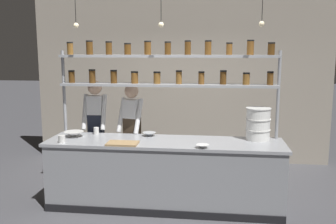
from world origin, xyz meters
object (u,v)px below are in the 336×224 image
chef_left (96,127)px  chef_center (132,130)px  spice_shelf_unit (167,73)px  prep_bowl_center_back (149,134)px  cutting_board (123,143)px  prep_bowl_center_front (74,134)px  serving_cup_by_board (96,131)px  container_stack (258,124)px  serving_cup_front (62,139)px  prep_bowl_near_left (203,146)px

chef_left → chef_center: (0.57, -0.05, -0.03)m
spice_shelf_unit → prep_bowl_center_back: spice_shelf_unit is taller
cutting_board → chef_left: bearing=126.5°
chef_left → prep_bowl_center_front: (-0.15, -0.52, -0.01)m
cutting_board → serving_cup_by_board: serving_cup_by_board is taller
container_stack → serving_cup_by_board: size_ratio=4.35×
spice_shelf_unit → cutting_board: (-0.51, -0.58, -0.88)m
prep_bowl_center_back → serving_cup_front: bearing=-154.1°
prep_bowl_center_front → prep_bowl_center_back: prep_bowl_center_front is taller
prep_bowl_near_left → cutting_board: bearing=176.3°
spice_shelf_unit → serving_cup_by_board: size_ratio=30.49×
cutting_board → serving_cup_by_board: bearing=134.5°
container_stack → prep_bowl_near_left: 0.92m
container_stack → chef_center: bearing=169.8°
prep_bowl_center_back → serving_cup_by_board: size_ratio=1.88×
chef_center → serving_cup_front: bearing=-115.9°
prep_bowl_center_back → serving_cup_by_board: serving_cup_by_board is taller
chef_left → container_stack: size_ratio=3.83×
cutting_board → serving_cup_front: serving_cup_front is taller
cutting_board → serving_cup_front: 0.81m
cutting_board → prep_bowl_center_front: size_ratio=1.44×
prep_bowl_center_back → serving_cup_front: size_ratio=1.95×
container_stack → serving_cup_by_board: 2.28m
chef_left → chef_center: chef_left is taller
prep_bowl_near_left → serving_cup_by_board: serving_cup_by_board is taller
chef_center → cutting_board: chef_center is taller
prep_bowl_center_back → container_stack: bearing=-1.3°
spice_shelf_unit → container_stack: 1.43m
chef_center → spice_shelf_unit: bearing=-4.5°
chef_center → cutting_board: size_ratio=4.06×
prep_bowl_near_left → prep_bowl_center_back: (-0.77, 0.57, 0.00)m
cutting_board → serving_cup_front: size_ratio=4.12×
chef_center → container_stack: (1.81, -0.33, 0.21)m
serving_cup_front → chef_center: bearing=47.0°
serving_cup_by_board → chef_center: bearing=30.5°
spice_shelf_unit → prep_bowl_center_front: 1.56m
chef_center → prep_bowl_near_left: 1.39m
chef_center → serving_cup_by_board: 0.54m
container_stack → prep_bowl_center_back: 1.51m
chef_center → serving_cup_front: 1.11m
chef_center → prep_bowl_center_back: size_ratio=8.58×
chef_left → serving_cup_front: chef_left is taller
chef_left → chef_center: size_ratio=1.03×
container_stack → prep_bowl_center_front: container_stack is taller
chef_center → container_stack: 1.85m
spice_shelf_unit → prep_bowl_center_front: (-1.28, -0.25, -0.85)m
spice_shelf_unit → prep_bowl_center_back: bearing=-163.4°
cutting_board → prep_bowl_near_left: size_ratio=2.42×
serving_cup_front → container_stack: bearing=10.7°
cutting_board → prep_bowl_center_back: bearing=62.6°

